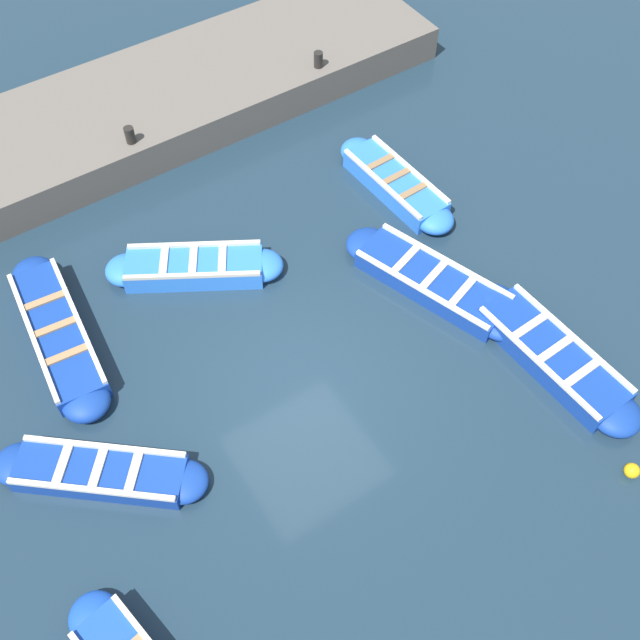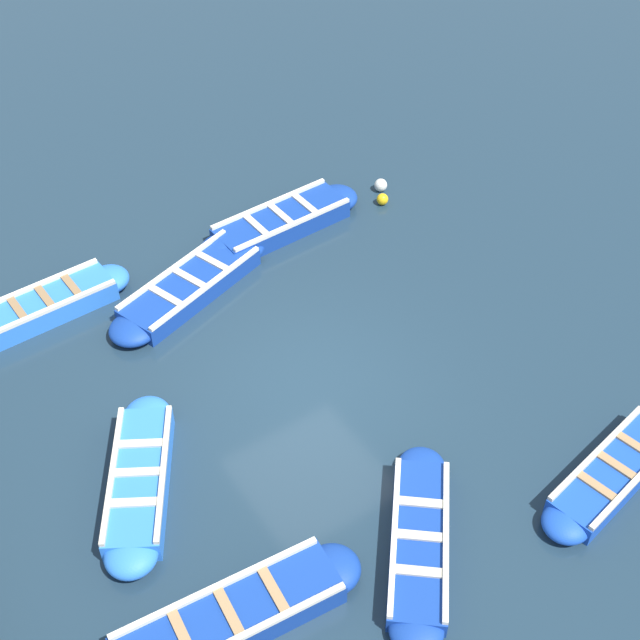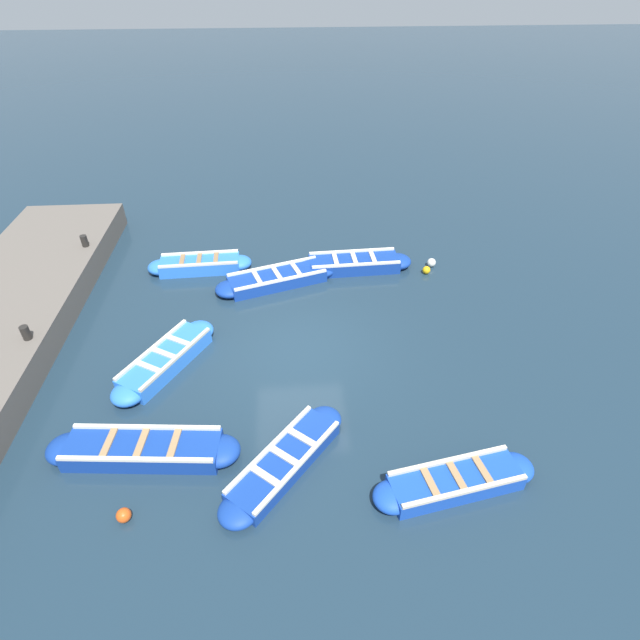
{
  "view_description": "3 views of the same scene",
  "coord_description": "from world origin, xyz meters",
  "px_view_note": "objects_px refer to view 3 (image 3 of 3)",
  "views": [
    {
      "loc": [
        -5.47,
        3.3,
        10.82
      ],
      "look_at": [
        0.95,
        -0.95,
        0.19
      ],
      "focal_mm": 42.0,
      "sensor_mm": 36.0,
      "label": 1
    },
    {
      "loc": [
        5.41,
        8.39,
        11.05
      ],
      "look_at": [
        -0.79,
        -0.85,
        0.43
      ],
      "focal_mm": 50.0,
      "sensor_mm": 36.0,
      "label": 2
    },
    {
      "loc": [
        0.17,
        9.54,
        8.2
      ],
      "look_at": [
        -0.56,
        -0.64,
        0.46
      ],
      "focal_mm": 28.0,
      "sensor_mm": 36.0,
      "label": 3
    }
  ],
  "objects_px": {
    "boat_mid_row": "(143,450)",
    "boat_outer_right": "(455,482)",
    "buoy_yellow_far": "(431,263)",
    "boat_far_corner": "(277,279)",
    "boat_drifting": "(200,265)",
    "buoy_orange_near": "(426,270)",
    "bollard_mid_north": "(26,333)",
    "bollard_north": "(84,241)",
    "boat_broadside": "(285,461)",
    "buoy_white_drifting": "(124,515)",
    "boat_near_quay": "(166,360)",
    "boat_end_of_row": "(354,264)"
  },
  "relations": [
    {
      "from": "buoy_yellow_far",
      "to": "boat_end_of_row",
      "type": "bearing_deg",
      "value": -0.26
    },
    {
      "from": "boat_outer_right",
      "to": "boat_near_quay",
      "type": "bearing_deg",
      "value": -32.61
    },
    {
      "from": "buoy_yellow_far",
      "to": "bollard_mid_north",
      "type": "bearing_deg",
      "value": 19.63
    },
    {
      "from": "boat_broadside",
      "to": "boat_near_quay",
      "type": "height_order",
      "value": "boat_near_quay"
    },
    {
      "from": "boat_broadside",
      "to": "boat_near_quay",
      "type": "bearing_deg",
      "value": -48.01
    },
    {
      "from": "boat_broadside",
      "to": "boat_near_quay",
      "type": "relative_size",
      "value": 0.95
    },
    {
      "from": "boat_far_corner",
      "to": "buoy_white_drifting",
      "type": "height_order",
      "value": "boat_far_corner"
    },
    {
      "from": "boat_mid_row",
      "to": "boat_outer_right",
      "type": "distance_m",
      "value": 6.07
    },
    {
      "from": "bollard_mid_north",
      "to": "boat_outer_right",
      "type": "bearing_deg",
      "value": 155.52
    },
    {
      "from": "boat_far_corner",
      "to": "bollard_mid_north",
      "type": "height_order",
      "value": "bollard_mid_north"
    },
    {
      "from": "boat_end_of_row",
      "to": "bollard_mid_north",
      "type": "relative_size",
      "value": 10.5
    },
    {
      "from": "boat_mid_row",
      "to": "buoy_white_drifting",
      "type": "height_order",
      "value": "boat_mid_row"
    },
    {
      "from": "boat_far_corner",
      "to": "boat_end_of_row",
      "type": "bearing_deg",
      "value": -164.23
    },
    {
      "from": "boat_near_quay",
      "to": "buoy_white_drifting",
      "type": "distance_m",
      "value": 4.05
    },
    {
      "from": "buoy_orange_near",
      "to": "boat_mid_row",
      "type": "bearing_deg",
      "value": 41.36
    },
    {
      "from": "boat_drifting",
      "to": "bollard_mid_north",
      "type": "xyz_separation_m",
      "value": [
        3.43,
        4.09,
        0.75
      ]
    },
    {
      "from": "boat_end_of_row",
      "to": "buoy_white_drifting",
      "type": "xyz_separation_m",
      "value": [
        5.13,
        8.2,
        -0.06
      ]
    },
    {
      "from": "buoy_yellow_far",
      "to": "buoy_white_drifting",
      "type": "bearing_deg",
      "value": 47.14
    },
    {
      "from": "boat_near_quay",
      "to": "buoy_yellow_far",
      "type": "bearing_deg",
      "value": -151.26
    },
    {
      "from": "boat_far_corner",
      "to": "boat_outer_right",
      "type": "xyz_separation_m",
      "value": [
        -3.29,
        7.3,
        -0.01
      ]
    },
    {
      "from": "boat_mid_row",
      "to": "buoy_orange_near",
      "type": "distance_m",
      "value": 9.69
    },
    {
      "from": "boat_outer_right",
      "to": "buoy_orange_near",
      "type": "xyz_separation_m",
      "value": [
        -1.31,
        -7.56,
        -0.05
      ]
    },
    {
      "from": "boat_end_of_row",
      "to": "bollard_north",
      "type": "bearing_deg",
      "value": -4.66
    },
    {
      "from": "boat_drifting",
      "to": "buoy_orange_near",
      "type": "distance_m",
      "value": 7.04
    },
    {
      "from": "boat_drifting",
      "to": "boat_outer_right",
      "type": "relative_size",
      "value": 0.97
    },
    {
      "from": "boat_outer_right",
      "to": "buoy_white_drifting",
      "type": "bearing_deg",
      "value": 2.15
    },
    {
      "from": "boat_broadside",
      "to": "bollard_mid_north",
      "type": "xyz_separation_m",
      "value": [
        5.95,
        -3.45,
        0.79
      ]
    },
    {
      "from": "boat_end_of_row",
      "to": "boat_mid_row",
      "type": "height_order",
      "value": "boat_end_of_row"
    },
    {
      "from": "boat_outer_right",
      "to": "buoy_yellow_far",
      "type": "height_order",
      "value": "boat_outer_right"
    },
    {
      "from": "buoy_orange_near",
      "to": "buoy_white_drifting",
      "type": "relative_size",
      "value": 0.92
    },
    {
      "from": "boat_end_of_row",
      "to": "boat_broadside",
      "type": "height_order",
      "value": "boat_end_of_row"
    },
    {
      "from": "boat_near_quay",
      "to": "buoy_yellow_far",
      "type": "relative_size",
      "value": 11.72
    },
    {
      "from": "boat_broadside",
      "to": "buoy_yellow_far",
      "type": "height_order",
      "value": "boat_broadside"
    },
    {
      "from": "bollard_north",
      "to": "boat_far_corner",
      "type": "bearing_deg",
      "value": 166.97
    },
    {
      "from": "boat_end_of_row",
      "to": "boat_outer_right",
      "type": "xyz_separation_m",
      "value": [
        -0.9,
        7.98,
        -0.02
      ]
    },
    {
      "from": "boat_end_of_row",
      "to": "buoy_white_drifting",
      "type": "bearing_deg",
      "value": 57.96
    },
    {
      "from": "boat_end_of_row",
      "to": "boat_outer_right",
      "type": "relative_size",
      "value": 1.11
    },
    {
      "from": "buoy_white_drifting",
      "to": "buoy_yellow_far",
      "type": "bearing_deg",
      "value": -132.86
    },
    {
      "from": "boat_drifting",
      "to": "bollard_mid_north",
      "type": "relative_size",
      "value": 9.2
    },
    {
      "from": "boat_far_corner",
      "to": "buoy_orange_near",
      "type": "height_order",
      "value": "boat_far_corner"
    },
    {
      "from": "boat_drifting",
      "to": "bollard_north",
      "type": "distance_m",
      "value": 3.53
    },
    {
      "from": "boat_broadside",
      "to": "buoy_yellow_far",
      "type": "bearing_deg",
      "value": -123.13
    },
    {
      "from": "boat_near_quay",
      "to": "buoy_yellow_far",
      "type": "distance_m",
      "value": 8.61
    },
    {
      "from": "boat_end_of_row",
      "to": "boat_far_corner",
      "type": "xyz_separation_m",
      "value": [
        2.4,
        0.68,
        -0.01
      ]
    },
    {
      "from": "boat_drifting",
      "to": "buoy_yellow_far",
      "type": "relative_size",
      "value": 11.75
    },
    {
      "from": "boat_drifting",
      "to": "boat_near_quay",
      "type": "distance_m",
      "value": 4.43
    },
    {
      "from": "boat_outer_right",
      "to": "bollard_north",
      "type": "distance_m",
      "value": 12.59
    },
    {
      "from": "boat_far_corner",
      "to": "boat_drifting",
      "type": "distance_m",
      "value": 2.57
    },
    {
      "from": "bollard_mid_north",
      "to": "buoy_yellow_far",
      "type": "bearing_deg",
      "value": -160.37
    },
    {
      "from": "boat_broadside",
      "to": "buoy_white_drifting",
      "type": "xyz_separation_m",
      "value": [
        2.86,
        0.93,
        -0.02
      ]
    }
  ]
}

